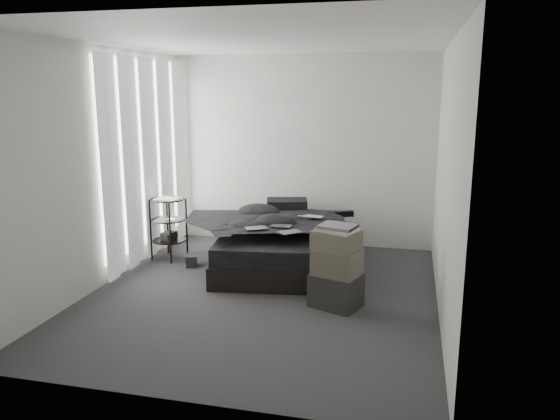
% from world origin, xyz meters
% --- Properties ---
extents(floor, '(3.60, 4.20, 0.01)m').
position_xyz_m(floor, '(0.00, 0.00, 0.00)').
color(floor, '#343437').
rests_on(floor, ground).
extents(ceiling, '(3.60, 4.20, 0.01)m').
position_xyz_m(ceiling, '(0.00, 0.00, 2.60)').
color(ceiling, white).
rests_on(ceiling, ground).
extents(wall_back, '(3.60, 0.01, 2.60)m').
position_xyz_m(wall_back, '(0.00, 2.10, 1.30)').
color(wall_back, silver).
rests_on(wall_back, ground).
extents(wall_front, '(3.60, 0.01, 2.60)m').
position_xyz_m(wall_front, '(0.00, -2.10, 1.30)').
color(wall_front, silver).
rests_on(wall_front, ground).
extents(wall_left, '(0.01, 4.20, 2.60)m').
position_xyz_m(wall_left, '(-1.80, 0.00, 1.30)').
color(wall_left, silver).
rests_on(wall_left, ground).
extents(wall_right, '(0.01, 4.20, 2.60)m').
position_xyz_m(wall_right, '(1.80, 0.00, 1.30)').
color(wall_right, silver).
rests_on(wall_right, ground).
extents(window_left, '(0.02, 2.00, 2.30)m').
position_xyz_m(window_left, '(-1.78, 0.90, 1.35)').
color(window_left, white).
rests_on(window_left, wall_left).
extents(curtain_left, '(0.06, 2.12, 2.48)m').
position_xyz_m(curtain_left, '(-1.73, 0.90, 1.28)').
color(curtain_left, white).
rests_on(curtain_left, wall_left).
extents(bed, '(1.67, 2.06, 0.26)m').
position_xyz_m(bed, '(-0.03, 0.96, 0.13)').
color(bed, black).
rests_on(bed, floor).
extents(mattress, '(1.61, 2.00, 0.20)m').
position_xyz_m(mattress, '(-0.03, 0.96, 0.36)').
color(mattress, black).
rests_on(mattress, bed).
extents(duvet, '(1.60, 1.78, 0.22)m').
position_xyz_m(duvet, '(-0.03, 0.92, 0.57)').
color(duvet, black).
rests_on(duvet, mattress).
extents(pillow_lower, '(0.61, 0.46, 0.13)m').
position_xyz_m(pillow_lower, '(-0.18, 1.68, 0.52)').
color(pillow_lower, black).
rests_on(pillow_lower, mattress).
extents(pillow_upper, '(0.60, 0.48, 0.12)m').
position_xyz_m(pillow_upper, '(-0.11, 1.67, 0.64)').
color(pillow_upper, black).
rests_on(pillow_upper, pillow_lower).
extents(laptop, '(0.33, 0.24, 0.02)m').
position_xyz_m(laptop, '(0.30, 1.05, 0.69)').
color(laptop, silver).
rests_on(laptop, duvet).
extents(comic_a, '(0.28, 0.25, 0.01)m').
position_xyz_m(comic_a, '(-0.19, 0.43, 0.68)').
color(comic_a, black).
rests_on(comic_a, duvet).
extents(comic_b, '(0.25, 0.17, 0.01)m').
position_xyz_m(comic_b, '(0.06, 0.61, 0.68)').
color(comic_b, black).
rests_on(comic_b, duvet).
extents(comic_c, '(0.28, 0.28, 0.01)m').
position_xyz_m(comic_c, '(0.22, 0.35, 0.69)').
color(comic_c, black).
rests_on(comic_c, duvet).
extents(side_stand, '(0.52, 0.52, 0.78)m').
position_xyz_m(side_stand, '(-1.50, 0.96, 0.39)').
color(side_stand, black).
rests_on(side_stand, floor).
extents(papers, '(0.32, 0.25, 0.02)m').
position_xyz_m(papers, '(-1.50, 0.95, 0.78)').
color(papers, white).
rests_on(papers, side_stand).
extents(floor_books, '(0.20, 0.23, 0.14)m').
position_xyz_m(floor_books, '(-1.11, 0.73, 0.07)').
color(floor_books, black).
rests_on(floor_books, floor).
extents(box_lower, '(0.56, 0.50, 0.34)m').
position_xyz_m(box_lower, '(0.80, -0.14, 0.17)').
color(box_lower, black).
rests_on(box_lower, floor).
extents(box_mid, '(0.51, 0.45, 0.26)m').
position_xyz_m(box_mid, '(0.81, -0.15, 0.47)').
color(box_mid, '#554F43').
rests_on(box_mid, box_lower).
extents(box_upper, '(0.51, 0.47, 0.18)m').
position_xyz_m(box_upper, '(0.79, -0.13, 0.69)').
color(box_upper, '#554F43').
rests_on(box_upper, box_mid).
extents(art_book_white, '(0.43, 0.39, 0.03)m').
position_xyz_m(art_book_white, '(0.80, -0.14, 0.80)').
color(art_book_white, silver).
rests_on(art_book_white, box_upper).
extents(art_book_snake, '(0.40, 0.35, 0.03)m').
position_xyz_m(art_book_snake, '(0.81, -0.15, 0.83)').
color(art_book_snake, silver).
rests_on(art_book_snake, art_book_white).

